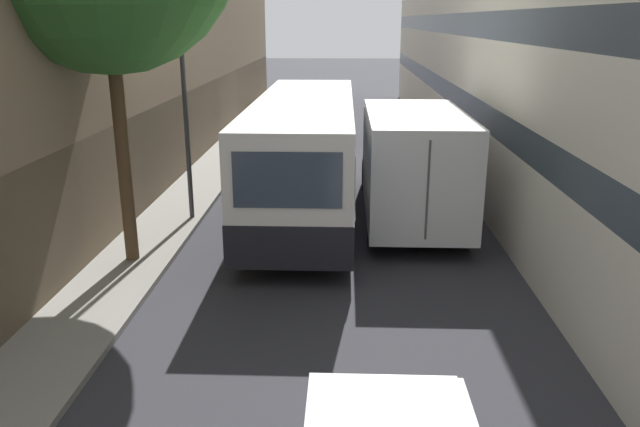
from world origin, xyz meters
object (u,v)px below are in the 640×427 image
(bus, at_px, (305,153))
(panel_van, at_px, (321,117))
(street_lamp, at_px, (181,34))
(box_truck, at_px, (411,159))

(bus, bearing_deg, panel_van, 89.73)
(street_lamp, bearing_deg, bus, 19.54)
(bus, distance_m, box_truck, 2.83)
(panel_van, height_order, street_lamp, street_lamp)
(street_lamp, bearing_deg, box_truck, 6.39)
(box_truck, distance_m, panel_van, 10.97)
(bus, height_order, box_truck, bus)
(panel_van, xyz_separation_m, street_lamp, (-2.98, -11.25, 3.66))
(bus, xyz_separation_m, panel_van, (0.05, 10.21, -0.56))
(box_truck, bearing_deg, panel_van, 104.55)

